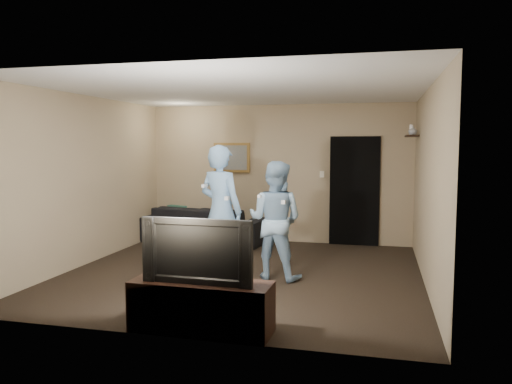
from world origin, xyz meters
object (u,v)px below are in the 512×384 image
(wii_player_right, at_px, (275,220))
(television, at_px, (201,249))
(wii_player_left, at_px, (221,211))
(sofa, at_px, (205,224))
(tv_console, at_px, (201,306))

(wii_player_right, bearing_deg, television, -98.13)
(television, bearing_deg, wii_player_left, 103.92)
(sofa, bearing_deg, wii_player_right, 134.00)
(wii_player_left, xyz_separation_m, wii_player_right, (0.77, 0.02, -0.11))
(wii_player_left, bearing_deg, tv_console, -77.34)
(sofa, relative_size, wii_player_left, 1.26)
(tv_console, relative_size, wii_player_left, 0.76)
(sofa, xyz_separation_m, wii_player_left, (1.06, -2.26, 0.58))
(wii_player_right, bearing_deg, wii_player_left, -178.16)
(sofa, height_order, television, television)
(tv_console, xyz_separation_m, wii_player_right, (0.30, 2.12, 0.56))
(tv_console, distance_m, wii_player_right, 2.22)
(tv_console, relative_size, wii_player_right, 0.87)
(wii_player_left, bearing_deg, sofa, 115.03)
(wii_player_left, height_order, wii_player_right, wii_player_left)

